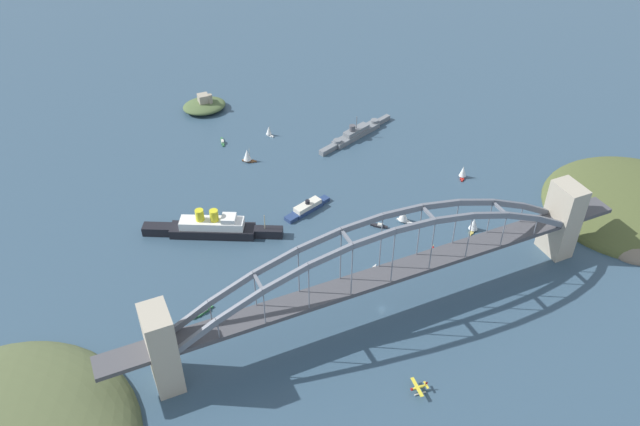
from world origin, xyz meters
name	(u,v)px	position (x,y,z in m)	size (l,w,h in m)	color
ground_plane	(382,309)	(0.00, 0.00, 0.00)	(1400.00, 1400.00, 0.00)	#334C60
harbor_arch_bridge	(385,274)	(0.00, 0.00, 25.50)	(289.32, 18.87, 59.85)	#ADA38E
headland_east_shore	(635,209)	(189.20, 10.42, 0.00)	(118.12, 111.51, 24.36)	#4C562D
ocean_liner	(212,228)	(-63.85, 96.64, 5.34)	(78.92, 44.22, 18.39)	black
naval_cruiser	(356,133)	(66.65, 162.73, 2.96)	(71.09, 30.33, 16.95)	slate
harbor_ferry_steamer	(307,208)	(-2.06, 94.74, 2.41)	(34.53, 16.73, 7.93)	navy
fort_island_mid_harbor	(204,105)	(-24.10, 249.21, 4.08)	(34.02, 28.51, 14.23)	#4C6038
seaplane_taxiing_near_bridge	(418,388)	(-10.00, -53.33, 2.31)	(8.61, 11.41, 5.14)	#B7B7B2
small_boat_0	(403,215)	(47.77, 60.36, 4.70)	(8.37, 9.29, 10.04)	silver
small_boat_1	(223,142)	(-26.36, 195.48, 0.85)	(3.57, 12.23, 2.38)	#2D6B3D
small_boat_2	(269,131)	(8.50, 190.98, 4.11)	(5.16, 6.87, 8.83)	silver
small_boat_3	(379,226)	(31.79, 61.44, 0.90)	(9.04, 8.17, 2.46)	black
small_boat_4	(474,224)	(82.32, 35.07, 4.56)	(9.02, 8.30, 9.88)	gold
small_boat_5	(247,155)	(-17.69, 164.36, 5.17)	(9.52, 7.83, 11.20)	brown
small_boat_6	(463,172)	(108.74, 85.15, 4.63)	(7.23, 8.25, 10.06)	#B2231E
small_boat_7	(373,269)	(10.07, 28.54, 0.85)	(6.17, 5.25, 2.30)	silver
small_boat_8	(203,312)	(-87.28, 36.40, 0.78)	(12.60, 5.92, 2.14)	#2D6B3D
channel_marker_buoy	(433,247)	(50.99, 30.40, 1.12)	(2.20, 2.20, 2.75)	red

